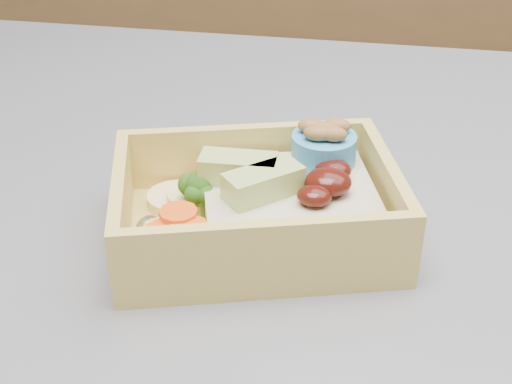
# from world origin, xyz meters

# --- Properties ---
(bento_box) EXTENTS (0.18, 0.15, 0.06)m
(bento_box) POSITION_xyz_m (-0.20, -0.02, 0.94)
(bento_box) COLOR #CFB355
(bento_box) RESTS_ON island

